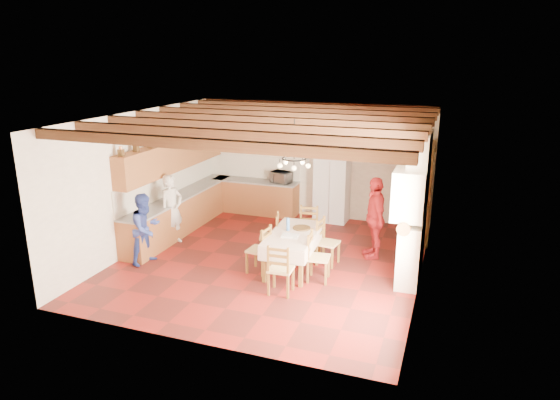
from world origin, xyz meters
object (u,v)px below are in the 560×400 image
object	(u,v)px
chair_left_near	(259,249)
person_man	(172,210)
dining_table	(293,237)
chair_right_near	(319,257)
microwave	(281,177)
refrigerator	(333,189)
chair_end_far	(308,229)
chair_left_far	(269,236)
chair_end_near	(281,268)
person_woman_red	(375,218)
person_woman_blue	(146,229)
chair_right_far	(328,242)
hutch	(420,192)

from	to	relation	value
chair_left_near	person_man	bearing A→B (deg)	-102.57
dining_table	chair_left_near	size ratio (longest dim) A/B	1.84
chair_right_near	dining_table	bearing A→B (deg)	53.84
person_man	microwave	bearing A→B (deg)	-12.25
refrigerator	chair_end_far	xyz separation A→B (m)	(-0.01, -2.16, -0.35)
dining_table	chair_left_far	bearing A→B (deg)	149.73
dining_table	chair_right_near	world-z (taller)	chair_right_near
chair_end_near	person_woman_red	size ratio (longest dim) A/B	0.55
chair_left_near	chair_right_near	world-z (taller)	same
chair_left_near	chair_right_near	bearing A→B (deg)	96.66
chair_end_near	person_man	distance (m)	3.50
person_woman_blue	chair_end_far	bearing A→B (deg)	-47.31
chair_right_far	person_woman_blue	xyz separation A→B (m)	(-3.52, -1.17, 0.26)
refrigerator	microwave	size ratio (longest dim) A/B	3.17
chair_left_far	person_woman_red	size ratio (longest dim) A/B	0.55
person_woman_blue	person_woman_red	xyz separation A→B (m)	(4.32, 1.89, 0.13)
dining_table	person_woman_blue	distance (m)	3.01
dining_table	chair_left_far	size ratio (longest dim) A/B	1.84
chair_right_near	chair_left_far	bearing A→B (deg)	53.95
dining_table	person_woman_red	world-z (taller)	person_woman_red
refrigerator	chair_end_near	bearing A→B (deg)	-85.57
hutch	microwave	xyz separation A→B (m)	(-3.57, 0.56, -0.07)
dining_table	person_woman_blue	size ratio (longest dim) A/B	1.20
chair_left_near	chair_right_far	xyz separation A→B (m)	(1.19, 0.82, 0.00)
chair_right_near	chair_left_near	bearing A→B (deg)	85.34
chair_left_far	person_woman_red	distance (m)	2.24
chair_left_near	person_woman_red	world-z (taller)	person_woman_red
chair_right_far	chair_end_far	xyz separation A→B (m)	(-0.62, 0.63, 0.00)
chair_right_near	person_woman_blue	size ratio (longest dim) A/B	0.65
person_woman_red	chair_left_far	bearing A→B (deg)	-91.75
refrigerator	chair_left_near	xyz separation A→B (m)	(-0.58, -3.61, -0.35)
person_man	person_woman_red	xyz separation A→B (m)	(4.41, 0.75, 0.07)
chair_right_far	microwave	xyz separation A→B (m)	(-1.98, 2.71, 0.57)
chair_right_far	microwave	bearing A→B (deg)	43.97
dining_table	chair_left_far	xyz separation A→B (m)	(-0.66, 0.38, -0.19)
chair_left_near	chair_end_near	size ratio (longest dim) A/B	1.00
chair_end_far	person_woman_blue	distance (m)	3.42
chair_right_near	person_man	bearing A→B (deg)	72.28
chair_left_far	person_woman_red	xyz separation A→B (m)	(2.06, 0.77, 0.39)
chair_end_near	person_woman_red	xyz separation A→B (m)	(1.28, 2.26, 0.39)
refrigerator	person_woman_blue	bearing A→B (deg)	-123.72
dining_table	chair_end_near	size ratio (longest dim) A/B	1.84
hutch	microwave	bearing A→B (deg)	167.53
chair_right_far	refrigerator	bearing A→B (deg)	20.18
person_woman_blue	refrigerator	bearing A→B (deg)	-25.47
chair_left_near	chair_end_far	world-z (taller)	same
person_woman_blue	chair_end_near	bearing A→B (deg)	-86.00
chair_left_near	chair_left_far	xyz separation A→B (m)	(-0.07, 0.77, 0.00)
refrigerator	chair_end_far	distance (m)	2.19
refrigerator	dining_table	bearing A→B (deg)	-87.24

